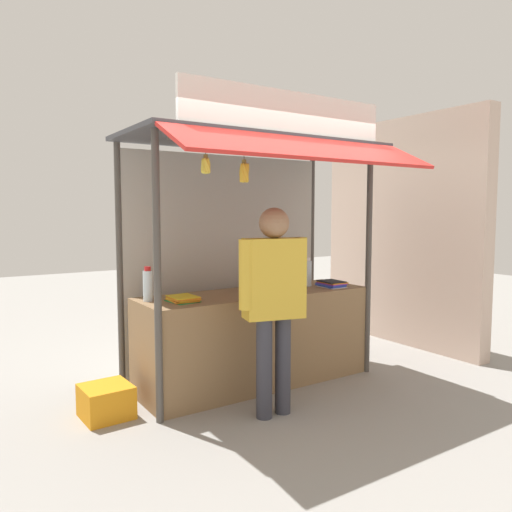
# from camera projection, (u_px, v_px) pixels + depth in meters

# --- Properties ---
(ground_plane) EXTENTS (20.00, 20.00, 0.00)m
(ground_plane) POSITION_uv_depth(u_px,v_px,m) (256.00, 382.00, 4.86)
(ground_plane) COLOR gray
(stall_counter) EXTENTS (2.29, 0.71, 0.89)m
(stall_counter) POSITION_uv_depth(u_px,v_px,m) (256.00, 337.00, 4.82)
(stall_counter) COLOR olive
(stall_counter) RESTS_ON ground
(stall_structure) EXTENTS (2.49, 1.65, 2.68)m
(stall_structure) POSITION_uv_depth(u_px,v_px,m) (247.00, 214.00, 4.85)
(stall_structure) COLOR #4C4742
(stall_structure) RESTS_ON ground
(water_bottle_front_left) EXTENTS (0.08, 0.08, 0.30)m
(water_bottle_front_left) POSITION_uv_depth(u_px,v_px,m) (308.00, 273.00, 5.17)
(water_bottle_front_left) COLOR silver
(water_bottle_front_left) RESTS_ON stall_counter
(water_bottle_far_right) EXTENTS (0.08, 0.08, 0.30)m
(water_bottle_far_right) POSITION_uv_depth(u_px,v_px,m) (148.00, 285.00, 4.29)
(water_bottle_far_right) COLOR silver
(water_bottle_far_right) RESTS_ON stall_counter
(water_bottle_left) EXTENTS (0.08, 0.08, 0.30)m
(water_bottle_left) POSITION_uv_depth(u_px,v_px,m) (283.00, 272.00, 5.19)
(water_bottle_left) COLOR silver
(water_bottle_left) RESTS_ON stall_counter
(magazine_stack_back_right) EXTENTS (0.24, 0.28, 0.06)m
(magazine_stack_back_right) POSITION_uv_depth(u_px,v_px,m) (331.00, 284.00, 5.11)
(magazine_stack_back_right) COLOR white
(magazine_stack_back_right) RESTS_ON stall_counter
(magazine_stack_back_left) EXTENTS (0.25, 0.29, 0.05)m
(magazine_stack_back_left) POSITION_uv_depth(u_px,v_px,m) (183.00, 299.00, 4.28)
(magazine_stack_back_left) COLOR green
(magazine_stack_back_left) RESTS_ON stall_counter
(banana_bunch_leftmost) EXTENTS (0.09, 0.09, 0.30)m
(banana_bunch_leftmost) POSITION_uv_depth(u_px,v_px,m) (244.00, 173.00, 4.08)
(banana_bunch_leftmost) COLOR #332D23
(banana_bunch_rightmost) EXTENTS (0.09, 0.09, 0.24)m
(banana_bunch_rightmost) POSITION_uv_depth(u_px,v_px,m) (206.00, 166.00, 3.88)
(banana_bunch_rightmost) COLOR #332D23
(vendor_person) EXTENTS (0.64, 0.32, 1.69)m
(vendor_person) POSITION_uv_depth(u_px,v_px,m) (274.00, 292.00, 3.98)
(vendor_person) COLOR #383842
(vendor_person) RESTS_ON ground
(plastic_crate) EXTENTS (0.39, 0.39, 0.26)m
(plastic_crate) POSITION_uv_depth(u_px,v_px,m) (106.00, 401.00, 4.02)
(plastic_crate) COLOR orange
(plastic_crate) RESTS_ON ground
(neighbour_wall) EXTENTS (0.20, 2.40, 2.81)m
(neighbour_wall) POSITION_uv_depth(u_px,v_px,m) (401.00, 232.00, 6.29)
(neighbour_wall) COLOR beige
(neighbour_wall) RESTS_ON ground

